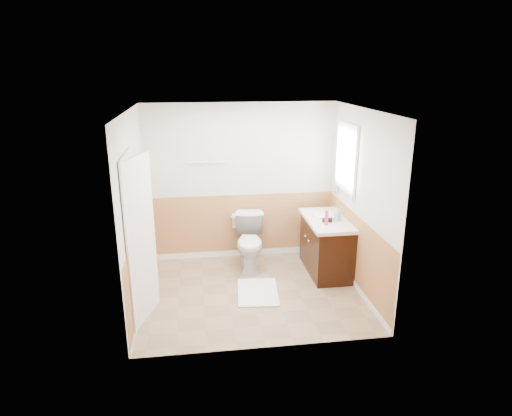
{
  "coord_description": "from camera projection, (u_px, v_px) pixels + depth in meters",
  "views": [
    {
      "loc": [
        -0.7,
        -5.52,
        3.0
      ],
      "look_at": [
        0.1,
        0.25,
        1.15
      ],
      "focal_mm": 31.17,
      "sensor_mm": 36.0,
      "label": 1
    }
  ],
  "objects": [
    {
      "name": "ceiling",
      "position": [
        251.0,
        110.0,
        5.45
      ],
      "size": [
        3.0,
        3.0,
        0.0
      ],
      "primitive_type": "plane",
      "rotation": [
        3.14,
        0.0,
        0.0
      ],
      "color": "white",
      "rests_on": "floor"
    },
    {
      "name": "vanity_knob_right",
      "position": [
        306.0,
        236.0,
        6.74
      ],
      "size": [
        0.03,
        0.03,
        0.03
      ],
      "primitive_type": "sphere",
      "color": "silver",
      "rests_on": "vanity_cabinet"
    },
    {
      "name": "toilet",
      "position": [
        250.0,
        242.0,
        6.88
      ],
      "size": [
        0.53,
        0.84,
        0.82
      ],
      "primitive_type": "imported",
      "rotation": [
        0.0,
        0.0,
        -0.09
      ],
      "color": "silver",
      "rests_on": "floor"
    },
    {
      "name": "vanity_cabinet",
      "position": [
        326.0,
        247.0,
        6.73
      ],
      "size": [
        0.55,
        1.1,
        0.8
      ],
      "primitive_type": "cube",
      "color": "black",
      "rests_on": "floor"
    },
    {
      "name": "wainscot_left",
      "position": [
        140.0,
        266.0,
        5.86
      ],
      "size": [
        0.0,
        2.6,
        2.6
      ],
      "primitive_type": "plane",
      "rotation": [
        1.57,
        0.0,
        1.57
      ],
      "color": "#BE864C",
      "rests_on": "floor"
    },
    {
      "name": "door_frame",
      "position": [
        133.0,
        241.0,
        5.28
      ],
      "size": [
        0.02,
        0.92,
        2.1
      ],
      "primitive_type": "cube",
      "color": "white",
      "rests_on": "wall_left"
    },
    {
      "name": "countertop",
      "position": [
        327.0,
        220.0,
        6.6
      ],
      "size": [
        0.6,
        1.15,
        0.05
      ],
      "primitive_type": "cube",
      "color": "silver",
      "rests_on": "vanity_cabinet"
    },
    {
      "name": "wall_back",
      "position": [
        241.0,
        182.0,
        7.06
      ],
      "size": [
        3.0,
        0.0,
        3.0
      ],
      "primitive_type": "plane",
      "rotation": [
        1.57,
        0.0,
        0.0
      ],
      "color": "silver",
      "rests_on": "floor"
    },
    {
      "name": "window_frame",
      "position": [
        346.0,
        158.0,
        6.43
      ],
      "size": [
        0.04,
        0.8,
        1.0
      ],
      "primitive_type": "cube",
      "color": "white",
      "rests_on": "wall_right"
    },
    {
      "name": "soap_dispenser",
      "position": [
        338.0,
        215.0,
        6.5
      ],
      "size": [
        0.1,
        0.1,
        0.18
      ],
      "primitive_type": "imported",
      "rotation": [
        0.0,
        0.0,
        0.27
      ],
      "color": "#98A2AB",
      "rests_on": "countertop"
    },
    {
      "name": "wainscot_back",
      "position": [
        241.0,
        227.0,
        7.27
      ],
      "size": [
        3.0,
        0.0,
        3.0
      ],
      "primitive_type": "plane",
      "rotation": [
        1.57,
        0.0,
        0.0
      ],
      "color": "#BE864C",
      "rests_on": "floor"
    },
    {
      "name": "tp_roll",
      "position": [
        235.0,
        217.0,
        7.14
      ],
      "size": [
        0.1,
        0.11,
        0.11
      ],
      "primitive_type": "cylinder",
      "rotation": [
        0.0,
        1.57,
        0.0
      ],
      "color": "white",
      "rests_on": "tp_holder_bar"
    },
    {
      "name": "door_knob",
      "position": [
        148.0,
        236.0,
        5.63
      ],
      "size": [
        0.06,
        0.06,
        0.06
      ],
      "primitive_type": "sphere",
      "color": "silver",
      "rests_on": "door"
    },
    {
      "name": "wall_front",
      "position": [
        267.0,
        244.0,
        4.6
      ],
      "size": [
        3.0,
        0.0,
        3.0
      ],
      "primitive_type": "plane",
      "rotation": [
        -1.57,
        0.0,
        0.0
      ],
      "color": "silver",
      "rests_on": "floor"
    },
    {
      "name": "mirror_panel",
      "position": [
        335.0,
        164.0,
        6.97
      ],
      "size": [
        0.02,
        0.35,
        0.9
      ],
      "primitive_type": "cube",
      "color": "silver",
      "rests_on": "wall_right"
    },
    {
      "name": "bath_mat",
      "position": [
        258.0,
        292.0,
        6.18
      ],
      "size": [
        0.62,
        0.85,
        0.02
      ],
      "primitive_type": "cube",
      "rotation": [
        0.0,
        0.0,
        -0.09
      ],
      "color": "white",
      "rests_on": "floor"
    },
    {
      "name": "vanity_knob_left",
      "position": [
        309.0,
        241.0,
        6.55
      ],
      "size": [
        0.03,
        0.03,
        0.03
      ],
      "primitive_type": "sphere",
      "color": "silver",
      "rests_on": "vanity_cabinet"
    },
    {
      "name": "door",
      "position": [
        140.0,
        241.0,
        5.29
      ],
      "size": [
        0.29,
        0.78,
        2.04
      ],
      "primitive_type": "cube",
      "rotation": [
        0.0,
        0.0,
        -0.31
      ],
      "color": "white",
      "rests_on": "wall_left"
    },
    {
      "name": "lotion_bottle",
      "position": [
        327.0,
        218.0,
        6.3
      ],
      "size": [
        0.05,
        0.05,
        0.22
      ],
      "primitive_type": "cylinder",
      "color": "#CB3457",
      "rests_on": "countertop"
    },
    {
      "name": "wall_right",
      "position": [
        361.0,
        202.0,
        6.03
      ],
      "size": [
        0.0,
        3.0,
        3.0
      ],
      "primitive_type": "plane",
      "rotation": [
        1.57,
        0.0,
        -1.57
      ],
      "color": "silver",
      "rests_on": "floor"
    },
    {
      "name": "sink_basin",
      "position": [
        325.0,
        215.0,
        6.74
      ],
      "size": [
        0.36,
        0.36,
        0.02
      ],
      "primitive_type": "cylinder",
      "color": "white",
      "rests_on": "countertop"
    },
    {
      "name": "floor",
      "position": [
        251.0,
        292.0,
        6.21
      ],
      "size": [
        3.0,
        3.0,
        0.0
      ],
      "primitive_type": "plane",
      "color": "#8C7051",
      "rests_on": "ground"
    },
    {
      "name": "hair_dryer_handle",
      "position": [
        325.0,
        221.0,
        6.48
      ],
      "size": [
        0.03,
        0.03,
        0.07
      ],
      "primitive_type": "cylinder",
      "color": "black",
      "rests_on": "countertop"
    },
    {
      "name": "wainscot_front",
      "position": [
        266.0,
        307.0,
        4.84
      ],
      "size": [
        3.0,
        0.0,
        3.0
      ],
      "primitive_type": "plane",
      "rotation": [
        -1.57,
        0.0,
        0.0
      ],
      "color": "#BE864C",
      "rests_on": "floor"
    },
    {
      "name": "hair_dryer_body",
      "position": [
        327.0,
        220.0,
        6.44
      ],
      "size": [
        0.14,
        0.07,
        0.07
      ],
      "primitive_type": "cylinder",
      "rotation": [
        0.0,
        1.57,
        0.0
      ],
      "color": "black",
      "rests_on": "countertop"
    },
    {
      "name": "wainscot_right",
      "position": [
        356.0,
        253.0,
        6.25
      ],
      "size": [
        0.0,
        2.6,
        2.6
      ],
      "primitive_type": "plane",
      "rotation": [
        1.57,
        0.0,
        -1.57
      ],
      "color": "#BE864C",
      "rests_on": "floor"
    },
    {
      "name": "tp_sheet",
      "position": [
        235.0,
        223.0,
        7.18
      ],
      "size": [
        0.1,
        0.01,
        0.16
      ],
      "primitive_type": "cube",
      "color": "white",
      "rests_on": "tp_roll"
    },
    {
      "name": "towel_bar",
      "position": [
        205.0,
        162.0,
        6.83
      ],
      "size": [
        0.62,
        0.02,
        0.02
      ],
      "primitive_type": "cylinder",
      "rotation": [
        0.0,
        1.57,
        0.0
      ],
      "color": "silver",
      "rests_on": "wall_back"
    },
    {
      "name": "faucet",
      "position": [
        336.0,
        211.0,
        6.74
      ],
      "size": [
        0.02,
        0.02,
        0.14
      ],
      "primitive_type": "cylinder",
      "color": "white",
      "rests_on": "countertop"
    },
    {
      "name": "wall_left",
      "position": [
        134.0,
        212.0,
        5.63
      ],
      "size": [
        0.0,
        3.0,
        3.0
      ],
      "primitive_type": "plane",
      "rotation": [
        1.57,
        0.0,
        1.57
      ],
      "color": "silver",
      "rests_on": "floor"
    },
    {
      "name": "window_glass",
      "position": [
        347.0,
        158.0,
        6.43
      ],
      "size": [
        0.01,
        0.7,
        0.9
      ],
      "primitive_type": "cube",
      "color": "white",
      "rests_on": "wall_right"
    },
    {
      "name": "tp_holder_bar",
      "position": [
        235.0,
        217.0,
        7.14
      ],
      "size": [
        0.14,
        0.02,
        0.02
      ],
      "primitive_type": "cylinder",
      "rotation": [
        0.0,
        1.57,
        0.0
      ],
      "color": "silver",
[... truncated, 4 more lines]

